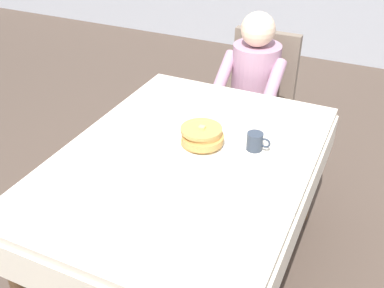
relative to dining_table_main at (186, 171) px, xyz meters
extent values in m
plane|color=brown|center=(0.00, 0.00, -0.65)|extent=(14.00, 14.00, 0.00)
cube|color=silver|center=(0.00, 0.00, 0.07)|extent=(1.10, 1.50, 0.04)
cube|color=silver|center=(0.00, 0.76, -0.04)|extent=(1.10, 0.01, 0.18)
cube|color=silver|center=(-0.56, 0.00, -0.04)|extent=(0.01, 1.50, 0.18)
cube|color=silver|center=(0.56, 0.00, -0.04)|extent=(0.01, 1.50, 0.18)
cylinder|color=brown|center=(-0.47, -0.67, -0.30)|extent=(0.07, 0.07, 0.70)
cylinder|color=brown|center=(-0.47, 0.67, -0.30)|extent=(0.07, 0.07, 0.70)
cylinder|color=brown|center=(0.47, 0.67, -0.30)|extent=(0.07, 0.07, 0.70)
cube|color=#7A6B5B|center=(-0.01, 1.07, -0.23)|extent=(0.44, 0.44, 0.05)
cube|color=#7A6B5B|center=(-0.01, 1.27, 0.04)|extent=(0.44, 0.06, 0.48)
cylinder|color=#2D2319|center=(0.17, 0.89, -0.45)|extent=(0.04, 0.04, 0.40)
cylinder|color=#2D2319|center=(-0.19, 0.89, -0.45)|extent=(0.04, 0.04, 0.40)
cylinder|color=#2D2319|center=(0.17, 1.25, -0.45)|extent=(0.04, 0.04, 0.40)
cylinder|color=#2D2319|center=(-0.19, 1.25, -0.45)|extent=(0.04, 0.04, 0.40)
cylinder|color=#B2849E|center=(-0.01, 1.05, 0.03)|extent=(0.30, 0.30, 0.46)
sphere|color=beige|center=(-0.01, 1.03, 0.36)|extent=(0.21, 0.21, 0.21)
cylinder|color=#B2849E|center=(0.15, 0.91, 0.10)|extent=(0.08, 0.29, 0.23)
cylinder|color=#B2849E|center=(-0.17, 0.91, 0.10)|extent=(0.08, 0.29, 0.23)
cylinder|color=#383D51|center=(0.07, 0.87, -0.43)|extent=(0.10, 0.10, 0.45)
cylinder|color=#383D51|center=(-0.09, 0.87, -0.43)|extent=(0.10, 0.10, 0.45)
cylinder|color=white|center=(0.04, 0.10, 0.10)|extent=(0.28, 0.28, 0.02)
cylinder|color=tan|center=(0.03, 0.10, 0.11)|extent=(0.19, 0.19, 0.02)
cylinder|color=tan|center=(0.04, 0.09, 0.13)|extent=(0.19, 0.19, 0.02)
cylinder|color=tan|center=(0.04, 0.09, 0.15)|extent=(0.20, 0.20, 0.02)
cylinder|color=tan|center=(0.04, 0.10, 0.16)|extent=(0.18, 0.18, 0.02)
cylinder|color=tan|center=(0.03, 0.10, 0.18)|extent=(0.19, 0.19, 0.02)
cube|color=#F4E072|center=(0.04, 0.10, 0.19)|extent=(0.03, 0.03, 0.01)
cylinder|color=#333D4C|center=(0.27, 0.18, 0.13)|extent=(0.08, 0.08, 0.08)
torus|color=#333D4C|center=(0.32, 0.18, 0.14)|extent=(0.05, 0.01, 0.05)
cone|color=silver|center=(-0.21, 0.28, 0.13)|extent=(0.08, 0.08, 0.07)
cube|color=silver|center=(-0.15, 0.08, 0.09)|extent=(0.02, 0.18, 0.00)
cube|color=silver|center=(0.23, 0.08, 0.09)|extent=(0.01, 0.20, 0.00)
cube|color=silver|center=(0.07, -0.18, 0.09)|extent=(0.15, 0.03, 0.00)
cube|color=white|center=(-0.23, -0.11, 0.09)|extent=(0.18, 0.13, 0.01)
camera|label=1|loc=(0.74, -1.53, 1.24)|focal=42.18mm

